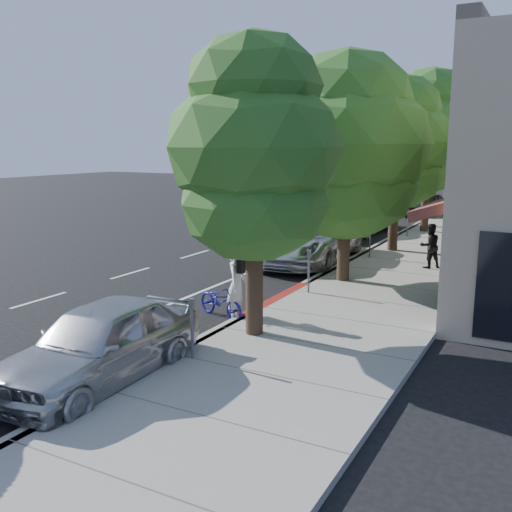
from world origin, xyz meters
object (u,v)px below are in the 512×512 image
Objects in this scene: white_pickup at (361,215)px; pedestrian at (430,246)px; street_tree_2 at (397,145)px; bicycle at (221,301)px; street_tree_0 at (254,152)px; dark_sedan at (348,221)px; silver_suv at (308,240)px; street_tree_5 at (467,137)px; cyclist at (237,284)px; dark_suv_far at (427,205)px; street_tree_3 at (429,132)px; near_car_a at (100,343)px; street_tree_4 at (451,134)px; street_tree_1 at (347,147)px.

white_pickup reaches higher than pedestrian.
bicycle is (-1.56, -10.93, -3.99)m from street_tree_2.
dark_sedan is at bearing 101.41° from street_tree_0.
street_tree_0 is 9.66m from silver_suv.
street_tree_5 reaches higher than street_tree_2.
cyclist is 0.44× the size of dark_suv_far.
white_pickup is (-0.68, 8.55, -0.00)m from silver_suv.
street_tree_3 is 4.25× the size of cyclist.
street_tree_4 is at bearing 85.93° from near_car_a.
white_pickup is at bearing -114.64° from street_tree_4.
white_pickup is at bearing -166.66° from street_tree_3.
silver_suv is (-2.41, -9.28, -4.15)m from street_tree_3.
street_tree_5 reaches higher than pedestrian.
near_car_a is at bearing -156.91° from bicycle.
street_tree_2 is 1.51× the size of dark_sedan.
street_tree_4 is at bearing 77.81° from silver_suv.
bicycle is 24.19m from dark_suv_far.
street_tree_4 reaches higher than silver_suv.
street_tree_1 is 6.48m from bicycle.
dark_suv_far is at bearing 83.27° from silver_suv.
dark_sedan is (-3.10, -8.64, -4.23)m from street_tree_4.
dark_suv_far is (-1.40, 1.26, -4.27)m from street_tree_4.
bicycle is 0.27× the size of silver_suv.
street_tree_5 reaches higher than dark_suv_far.
street_tree_2 is (-0.00, 12.00, 0.16)m from street_tree_0.
near_car_a is (0.16, -4.57, 0.33)m from bicycle.
street_tree_1 is 1.69× the size of dark_suv_far.
street_tree_2 is 15.99m from near_car_a.
dark_sedan is at bearing -139.62° from street_tree_3.
street_tree_3 is 17.47m from cyclist.
bicycle is 4.58m from near_car_a.
street_tree_1 is 1.02× the size of street_tree_2.
street_tree_4 reaches higher than pedestrian.
dark_sedan reaches higher than near_car_a.
street_tree_0 is at bearing -90.00° from street_tree_5.
dark_sedan is 0.80× the size of white_pickup.
street_tree_3 is 1.87× the size of dark_suv_far.
street_tree_4 is at bearing 75.99° from dark_sedan.
white_pickup reaches higher than dark_sedan.
white_pickup reaches higher than near_car_a.
street_tree_4 is 4.17× the size of cyclist.
dark_sedan is at bearing -101.96° from street_tree_5.
silver_suv is at bearing -82.47° from white_pickup.
bicycle is at bearing -107.59° from street_tree_1.
street_tree_3 reaches higher than street_tree_5.
cyclist reaches higher than pedestrian.
street_tree_4 is 1.67× the size of dark_sedan.
street_tree_1 is 0.92× the size of street_tree_4.
street_tree_4 reaches higher than dark_suv_far.
street_tree_2 is at bearing 50.49° from silver_suv.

